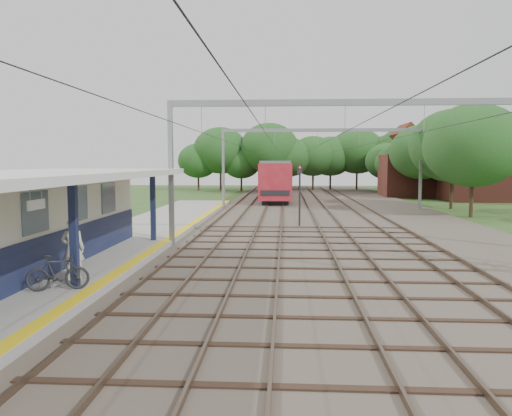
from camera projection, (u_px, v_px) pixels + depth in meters
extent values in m
plane|color=#2D4C1E|center=(258.00, 393.00, 8.89)|extent=(160.00, 160.00, 0.00)
cube|color=#473D33|center=(331.00, 215.00, 38.47)|extent=(18.00, 90.00, 0.10)
cube|color=gray|center=(114.00, 247.00, 23.24)|extent=(5.00, 52.00, 0.35)
cube|color=yellow|center=(162.00, 243.00, 23.09)|extent=(0.45, 52.00, 0.01)
cube|color=#131A3C|center=(46.00, 256.00, 16.19)|extent=(0.06, 18.00, 1.40)
cube|color=slate|center=(45.00, 211.00, 16.05)|extent=(0.05, 16.00, 1.30)
cube|color=#131A3C|center=(74.00, 234.00, 15.03)|extent=(0.22, 0.22, 3.20)
cube|color=#131A3C|center=(153.00, 207.00, 23.97)|extent=(0.22, 0.22, 3.20)
cube|color=silver|center=(10.00, 177.00, 14.98)|extent=(6.40, 20.00, 0.24)
cube|color=white|center=(36.00, 205.00, 12.95)|extent=(0.06, 0.85, 0.26)
cube|color=brown|center=(226.00, 213.00, 38.95)|extent=(0.07, 88.00, 0.15)
cube|color=brown|center=(244.00, 213.00, 38.86)|extent=(0.07, 88.00, 0.15)
cube|color=brown|center=(264.00, 213.00, 38.77)|extent=(0.07, 88.00, 0.15)
cube|color=brown|center=(282.00, 213.00, 38.68)|extent=(0.07, 88.00, 0.15)
cube|color=brown|center=(312.00, 213.00, 38.55)|extent=(0.07, 88.00, 0.15)
cube|color=brown|center=(330.00, 213.00, 38.46)|extent=(0.07, 88.00, 0.15)
cube|color=brown|center=(359.00, 213.00, 38.33)|extent=(0.07, 88.00, 0.15)
cube|color=brown|center=(377.00, 214.00, 38.25)|extent=(0.07, 88.00, 0.15)
cube|color=gray|center=(171.00, 175.00, 23.78)|extent=(0.22, 0.22, 7.00)
cube|color=gray|center=(352.00, 102.00, 22.97)|extent=(17.00, 0.20, 0.30)
cube|color=gray|center=(223.00, 169.00, 43.66)|extent=(0.22, 0.22, 7.00)
cube|color=gray|center=(421.00, 169.00, 42.65)|extent=(0.22, 0.22, 7.00)
cube|color=gray|center=(321.00, 130.00, 42.85)|extent=(17.00, 0.20, 0.30)
cylinder|color=black|center=(234.00, 144.00, 38.42)|extent=(0.02, 88.00, 0.02)
cylinder|color=black|center=(273.00, 144.00, 38.24)|extent=(0.02, 88.00, 0.02)
cylinder|color=black|center=(322.00, 144.00, 38.02)|extent=(0.02, 88.00, 0.02)
cylinder|color=black|center=(369.00, 144.00, 37.80)|extent=(0.02, 88.00, 0.02)
cylinder|color=#382619|center=(211.00, 181.00, 69.99)|extent=(0.28, 0.28, 2.88)
ellipsoid|color=#184519|center=(211.00, 156.00, 69.67)|extent=(6.72, 6.72, 5.76)
cylinder|color=#382619|center=(255.00, 182.00, 71.64)|extent=(0.28, 0.28, 2.52)
ellipsoid|color=#184519|center=(255.00, 161.00, 71.35)|extent=(5.88, 5.88, 5.04)
cylinder|color=#382619|center=(297.00, 180.00, 68.26)|extent=(0.28, 0.28, 3.24)
ellipsoid|color=#184519|center=(297.00, 151.00, 67.90)|extent=(7.56, 7.56, 6.48)
cylinder|color=#382619|center=(339.00, 182.00, 69.92)|extent=(0.28, 0.28, 2.70)
ellipsoid|color=#184519|center=(340.00, 158.00, 69.62)|extent=(6.30, 6.30, 5.40)
cylinder|color=#382619|center=(439.00, 193.00, 45.68)|extent=(0.28, 0.28, 2.52)
ellipsoid|color=#184519|center=(440.00, 160.00, 45.40)|extent=(5.88, 5.88, 5.04)
cylinder|color=#382619|center=(403.00, 184.00, 61.54)|extent=(0.28, 0.28, 2.88)
ellipsoid|color=#184519|center=(404.00, 155.00, 61.22)|extent=(6.72, 6.72, 5.76)
cube|color=brown|center=(478.00, 180.00, 53.16)|extent=(7.00, 6.00, 4.50)
cube|color=maroon|center=(480.00, 150.00, 52.87)|extent=(4.99, 6.12, 4.99)
cube|color=brown|center=(416.00, 176.00, 59.40)|extent=(8.00, 6.00, 5.00)
cube|color=maroon|center=(417.00, 147.00, 59.09)|extent=(5.52, 6.12, 5.52)
imported|color=silver|center=(73.00, 249.00, 15.95)|extent=(0.82, 0.65, 1.97)
imported|color=black|center=(58.00, 273.00, 14.58)|extent=(1.84, 1.02, 1.07)
cube|color=black|center=(277.00, 197.00, 55.13)|extent=(2.50, 17.85, 0.44)
cube|color=#A61825|center=(277.00, 179.00, 54.95)|extent=(3.13, 19.40, 3.43)
cube|color=black|center=(277.00, 176.00, 54.92)|extent=(3.17, 17.85, 0.97)
cube|color=slate|center=(277.00, 162.00, 54.78)|extent=(2.88, 19.40, 0.28)
cube|color=black|center=(279.00, 187.00, 75.01)|extent=(2.50, 17.85, 0.44)
cube|color=#A61825|center=(279.00, 174.00, 74.83)|extent=(3.13, 19.40, 3.43)
cube|color=black|center=(279.00, 172.00, 74.80)|extent=(3.17, 17.85, 0.97)
cube|color=slate|center=(279.00, 162.00, 74.67)|extent=(2.88, 19.40, 0.28)
cylinder|color=black|center=(300.00, 200.00, 31.29)|extent=(0.14, 0.14, 3.53)
cube|color=black|center=(300.00, 170.00, 31.12)|extent=(0.29, 0.21, 0.48)
sphere|color=red|center=(300.00, 167.00, 31.01)|extent=(0.12, 0.12, 0.12)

